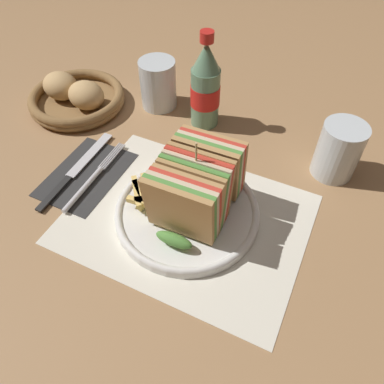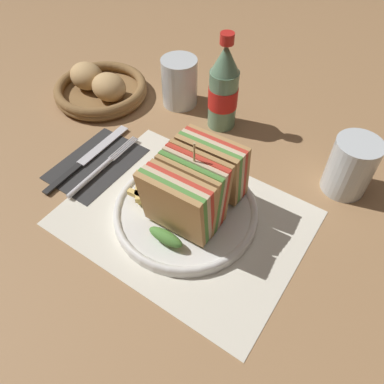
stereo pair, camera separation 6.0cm
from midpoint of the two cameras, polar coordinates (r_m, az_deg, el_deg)
The scene contains 13 objects.
ground_plane at distance 0.62m, azimuth 2.80°, elevation -4.18°, with size 4.00×4.00×0.00m, color #9E754C.
placemat at distance 0.62m, azimuth 1.61°, elevation -4.12°, with size 0.38×0.29×0.00m.
plate_main at distance 0.61m, azimuth 1.76°, elevation -3.15°, with size 0.24×0.24×0.02m.
club_sandwich at distance 0.57m, azimuth 3.63°, elevation 0.47°, with size 0.11×0.17×0.14m.
fries_pile at distance 0.61m, azimuth -2.86°, elevation -0.31°, with size 0.11×0.08×0.02m.
ketchup_blob at distance 0.63m, azimuth -0.50°, elevation 1.03°, with size 0.05×0.04×0.02m.
napkin at distance 0.72m, azimuth -12.04°, elevation 4.17°, with size 0.12×0.17×0.00m.
fork at distance 0.69m, azimuth -11.82°, elevation 3.01°, with size 0.02×0.18×0.01m.
knife at distance 0.73m, azimuth -13.44°, elevation 4.90°, with size 0.02×0.22×0.00m.
coke_bottle_near at distance 0.75m, azimuth 7.19°, elevation 15.17°, with size 0.06×0.06×0.19m.
glass_near at distance 0.70m, azimuth 25.20°, elevation 3.04°, with size 0.08×0.08×0.10m.
glass_far at distance 0.83m, azimuth 0.26°, elevation 15.90°, with size 0.08×0.08×0.10m.
bread_basket at distance 0.88m, azimuth -11.85°, elevation 15.12°, with size 0.20×0.20×0.07m.
Camera 2 is at (0.21, -0.31, 0.49)m, focal length 35.00 mm.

